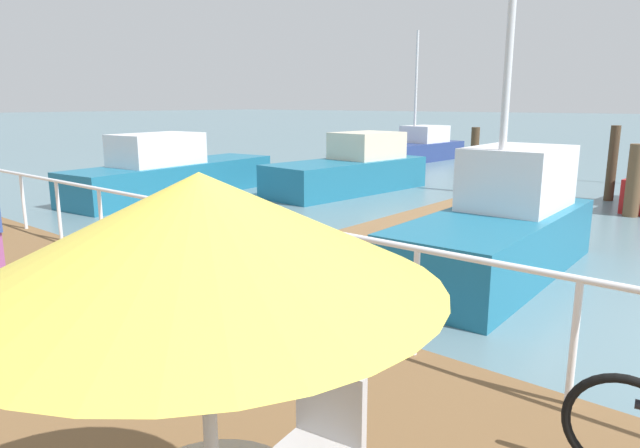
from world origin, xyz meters
The scene contains 12 objects.
ground_plane centered at (0.00, 20.00, 0.00)m, with size 300.00×300.00×0.00m, color slate.
floating_dock centered at (2.92, 6.94, 0.09)m, with size 12.84×2.00×0.18m, color olive.
boardwalk_railing centered at (-3.15, 7.73, 1.22)m, with size 0.06×25.73×1.08m.
dock_piling_0 centered at (10.01, 4.80, 1.07)m, with size 0.26×0.26×2.14m, color #473826.
dock_piling_1 centered at (7.87, 3.79, 0.89)m, with size 0.36×0.36×1.79m, color brown.
dock_piling_2 centered at (8.92, 8.48, 1.01)m, with size 0.25×0.25×2.03m, color #473826.
moored_boat_0 centered at (6.64, 11.55, 0.68)m, with size 5.80×2.50×1.83m.
moored_boat_1 centered at (1.24, 4.41, 0.79)m, with size 4.99×1.91×7.75m.
moored_boat_3 centered at (16.33, 14.90, 0.61)m, with size 6.24×2.30×6.03m.
moored_boat_4 centered at (2.39, 15.11, 0.70)m, with size 7.03×2.58×1.89m.
patio_umbrella centered at (-6.26, 2.61, 2.29)m, with size 1.89×1.89×2.12m.
cafe_chair_0 centered at (-5.42, 2.73, 0.93)m, with size 0.53×0.50×0.90m.
Camera 1 is at (-7.57, 0.91, 2.78)m, focal length 31.50 mm.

